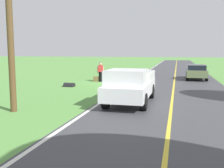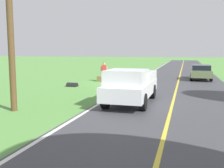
# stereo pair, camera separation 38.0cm
# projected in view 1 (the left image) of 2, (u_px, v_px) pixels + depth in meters

# --- Properties ---
(ground_plane) EXTENTS (200.00, 200.00, 0.00)m
(ground_plane) POSITION_uv_depth(u_px,v_px,m) (117.00, 83.00, 22.04)
(ground_plane) COLOR #568E42
(road_surface) EXTENTS (7.66, 120.00, 0.00)m
(road_surface) POSITION_uv_depth(u_px,v_px,m) (174.00, 85.00, 20.91)
(road_surface) COLOR #3D3D42
(road_surface) RESTS_ON ground
(lane_edge_line) EXTENTS (0.16, 117.60, 0.00)m
(lane_edge_line) POSITION_uv_depth(u_px,v_px,m) (129.00, 84.00, 21.79)
(lane_edge_line) COLOR silver
(lane_edge_line) RESTS_ON ground
(lane_centre_line) EXTENTS (0.14, 117.60, 0.00)m
(lane_centre_line) POSITION_uv_depth(u_px,v_px,m) (174.00, 85.00, 20.91)
(lane_centre_line) COLOR gold
(lane_centre_line) RESTS_ON ground
(hitchhiker_walking) EXTENTS (0.62, 0.51, 1.75)m
(hitchhiker_walking) POSITION_uv_depth(u_px,v_px,m) (101.00, 71.00, 23.31)
(hitchhiker_walking) COLOR black
(hitchhiker_walking) RESTS_ON ground
(suitcase_carried) EXTENTS (0.47, 0.23, 0.47)m
(suitcase_carried) POSITION_uv_depth(u_px,v_px,m) (96.00, 79.00, 23.40)
(suitcase_carried) COLOR brown
(suitcase_carried) RESTS_ON ground
(pickup_truck_passing) EXTENTS (2.14, 5.42, 1.82)m
(pickup_truck_passing) POSITION_uv_depth(u_px,v_px,m) (130.00, 85.00, 13.51)
(pickup_truck_passing) COLOR silver
(pickup_truck_passing) RESTS_ON ground
(sedan_near_oncoming) EXTENTS (2.03, 4.45, 1.41)m
(sedan_near_oncoming) POSITION_uv_depth(u_px,v_px,m) (196.00, 72.00, 25.20)
(sedan_near_oncoming) COLOR #66754C
(sedan_near_oncoming) RESTS_ON ground
(utility_pole_roadside) EXTENTS (0.28, 0.28, 7.14)m
(utility_pole_roadside) POSITION_uv_depth(u_px,v_px,m) (10.00, 31.00, 11.39)
(utility_pole_roadside) COLOR brown
(utility_pole_roadside) RESTS_ON ground
(drainage_culvert) EXTENTS (0.80, 0.60, 0.60)m
(drainage_culvert) POSITION_uv_depth(u_px,v_px,m) (69.00, 87.00, 20.08)
(drainage_culvert) COLOR black
(drainage_culvert) RESTS_ON ground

